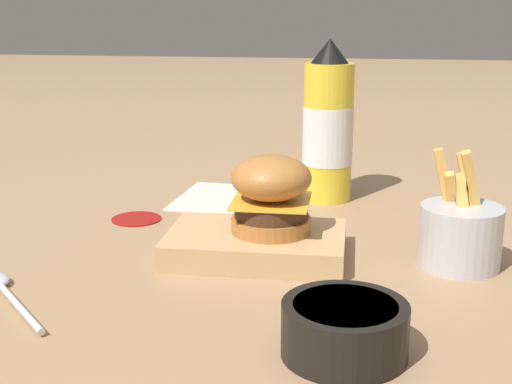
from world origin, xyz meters
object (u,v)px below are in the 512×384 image
(burger, at_px, (271,194))
(side_bowl, at_px, (345,328))
(fries_basket, at_px, (460,233))
(spoon, at_px, (3,288))
(serving_board, at_px, (256,244))
(ketchup_bottle, at_px, (328,128))

(burger, xyz_separation_m, side_bowl, (0.09, -0.24, -0.05))
(burger, height_order, fries_basket, fries_basket)
(fries_basket, height_order, spoon, fries_basket)
(serving_board, relative_size, side_bowl, 1.90)
(burger, relative_size, side_bowl, 0.86)
(spoon, bearing_deg, fries_basket, -115.44)
(serving_board, relative_size, burger, 2.22)
(burger, height_order, side_bowl, burger)
(serving_board, height_order, ketchup_bottle, ketchup_bottle)
(serving_board, height_order, fries_basket, fries_basket)
(ketchup_bottle, bearing_deg, spoon, -127.78)
(side_bowl, bearing_deg, fries_basket, 61.50)
(fries_basket, bearing_deg, spoon, -162.91)
(serving_board, relative_size, ketchup_bottle, 0.87)
(ketchup_bottle, relative_size, fries_basket, 1.76)
(burger, relative_size, ketchup_bottle, 0.39)
(side_bowl, bearing_deg, burger, 111.36)
(ketchup_bottle, relative_size, side_bowl, 2.20)
(burger, distance_m, ketchup_bottle, 0.27)
(serving_board, height_order, side_bowl, side_bowl)
(burger, relative_size, spoon, 0.68)
(burger, height_order, spoon, burger)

